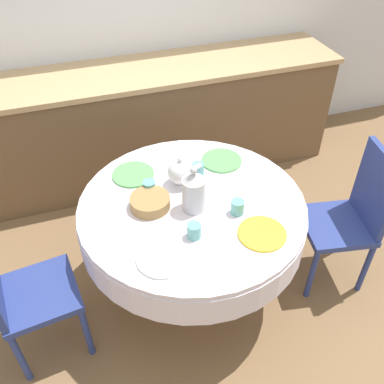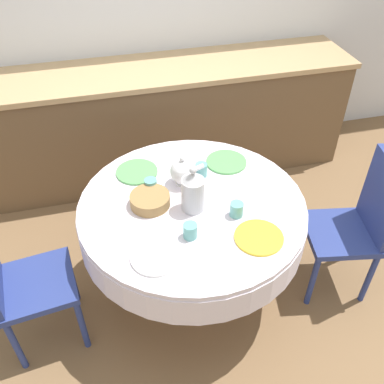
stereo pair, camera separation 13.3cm
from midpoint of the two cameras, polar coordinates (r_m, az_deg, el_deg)
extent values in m
plane|color=brown|center=(2.91, -1.34, -12.43)|extent=(12.00, 12.00, 0.00)
cube|color=silver|center=(3.56, -10.60, 23.07)|extent=(7.00, 0.05, 2.60)
cube|color=brown|center=(3.60, -8.00, 8.64)|extent=(3.20, 0.60, 0.90)
cube|color=tan|center=(3.38, -8.75, 15.43)|extent=(3.24, 0.64, 0.04)
cylinder|color=brown|center=(2.90, -1.34, -12.19)|extent=(0.44, 0.44, 0.04)
cylinder|color=brown|center=(2.69, -1.43, -8.75)|extent=(0.11, 0.11, 0.49)
cylinder|color=silver|center=(2.45, -1.55, -3.61)|extent=(1.28, 1.28, 0.18)
cylinder|color=silver|center=(2.38, -1.60, -1.79)|extent=(1.27, 1.27, 0.03)
cube|color=navy|center=(2.79, 17.32, -4.29)|extent=(0.47, 0.47, 0.04)
cube|color=navy|center=(2.70, 21.96, 0.29)|extent=(0.10, 0.38, 0.50)
cylinder|color=navy|center=(2.78, 14.34, -10.63)|extent=(0.04, 0.04, 0.42)
cylinder|color=navy|center=(3.00, 12.15, -5.50)|extent=(0.04, 0.04, 0.42)
cylinder|color=navy|center=(2.92, 20.91, -9.50)|extent=(0.04, 0.04, 0.42)
cylinder|color=navy|center=(3.12, 18.31, -4.69)|extent=(0.04, 0.04, 0.42)
cube|color=navy|center=(2.49, -21.29, -12.60)|extent=(0.45, 0.45, 0.04)
cylinder|color=navy|center=(2.77, -17.12, -11.80)|extent=(0.04, 0.04, 0.42)
cylinder|color=navy|center=(2.55, -15.38, -17.60)|extent=(0.04, 0.04, 0.42)
cylinder|color=navy|center=(2.79, -24.29, -13.76)|extent=(0.04, 0.04, 0.42)
cylinder|color=navy|center=(2.58, -23.37, -19.71)|extent=(0.04, 0.04, 0.42)
cylinder|color=white|center=(2.09, -5.85, -8.83)|extent=(0.25, 0.25, 0.01)
cylinder|color=#5BA39E|center=(2.15, -1.50, -5.24)|extent=(0.07, 0.07, 0.08)
cylinder|color=yellow|center=(2.21, 7.62, -5.56)|extent=(0.25, 0.25, 0.01)
cylinder|color=#5BA39E|center=(2.29, 4.44, -2.07)|extent=(0.07, 0.07, 0.08)
cylinder|color=#5BA85B|center=(2.59, -9.31, 2.30)|extent=(0.25, 0.25, 0.01)
cylinder|color=#5BA39E|center=(2.42, -7.28, 0.56)|extent=(0.07, 0.07, 0.08)
cylinder|color=#5BA85B|center=(2.67, 2.54, 4.19)|extent=(0.25, 0.25, 0.01)
cylinder|color=#5BA39E|center=(2.54, -0.69, 2.98)|extent=(0.07, 0.07, 0.08)
cylinder|color=#B2B2B7|center=(2.27, -1.47, -0.36)|extent=(0.13, 0.13, 0.19)
cone|color=#B2B2B7|center=(2.20, -1.52, 2.00)|extent=(0.11, 0.11, 0.04)
sphere|color=#B2B2B7|center=(2.17, -1.54, 2.85)|extent=(0.04, 0.04, 0.04)
cylinder|color=white|center=(2.50, -3.04, 1.20)|extent=(0.08, 0.08, 0.01)
sphere|color=white|center=(2.45, -3.10, 2.65)|extent=(0.15, 0.15, 0.15)
cylinder|color=white|center=(2.46, -1.17, 3.19)|extent=(0.09, 0.03, 0.05)
sphere|color=white|center=(2.39, -3.18, 4.36)|extent=(0.03, 0.03, 0.03)
cylinder|color=olive|center=(2.34, -7.24, -1.40)|extent=(0.22, 0.22, 0.06)
camera|label=1|loc=(0.07, -91.64, -1.39)|focal=40.00mm
camera|label=2|loc=(0.07, 88.36, 1.39)|focal=40.00mm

